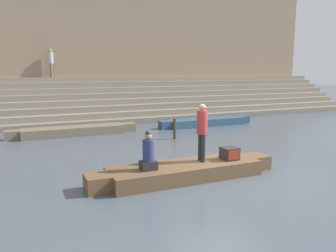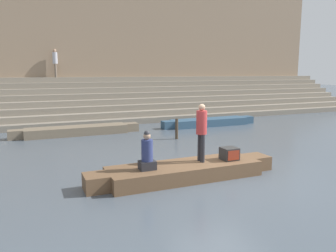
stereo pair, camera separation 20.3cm
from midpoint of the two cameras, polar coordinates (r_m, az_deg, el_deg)
The scene contains 11 objects.
ground_plane at distance 9.77m, azimuth 9.42°, elevation -8.45°, with size 120.00×120.00×0.00m, color #4C5660.
ghat_steps at distance 21.49m, azimuth -9.38°, elevation 3.82°, with size 36.00×4.67×2.64m.
back_wall at distance 23.65m, azimuth -10.96°, elevation 13.30°, with size 34.20×1.28×9.37m.
rowboat_main at distance 9.33m, azimuth 3.53°, elevation -7.76°, with size 5.59×1.40×0.42m.
person_standing at distance 9.36m, azimuth 6.47°, elevation -0.42°, with size 0.31×0.31×1.67m.
person_rowing at distance 8.64m, azimuth -2.98°, elevation -4.86°, with size 0.43×0.34×1.05m.
tv_set at distance 9.84m, azimuth 11.23°, elevation -4.75°, with size 0.46×0.45×0.36m.
moored_boat_shore at distance 18.47m, azimuth 7.51°, elevation 0.72°, with size 5.63×1.05×0.41m.
moored_boat_distant at distance 16.22m, azimuth -15.20°, elevation -0.72°, with size 6.01×1.05×0.41m.
mooring_post at distance 14.65m, azimuth 1.92°, elevation -0.50°, with size 0.14×0.14×0.92m, color #473828.
person_on_steps at distance 22.23m, azimuth -18.82°, elevation 10.70°, with size 0.31×0.31×1.77m.
Camera 2 is at (-4.95, -7.86, 2.97)m, focal length 35.00 mm.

